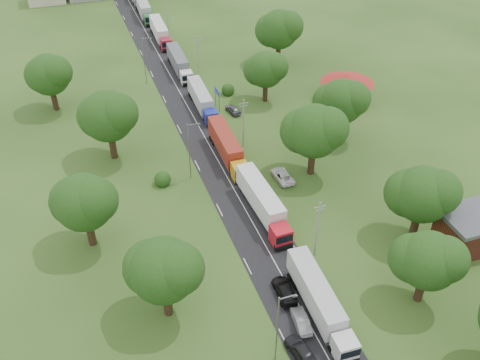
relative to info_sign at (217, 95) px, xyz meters
name	(u,v)px	position (x,y,z in m)	size (l,w,h in m)	color
ground	(257,231)	(-5.20, -35.00, -3.00)	(260.00, 260.00, 0.00)	#254115
road	(215,155)	(-5.20, -15.00, -3.00)	(8.00, 200.00, 0.04)	black
info_sign	(217,95)	(0.00, 0.00, 0.00)	(0.12, 3.10, 4.10)	slate
pole_1	(317,229)	(0.30, -42.00, 1.68)	(1.60, 0.24, 9.00)	gray
pole_2	(244,122)	(0.30, -14.00, 1.68)	(1.60, 0.24, 9.00)	gray
pole_3	(198,57)	(0.30, 14.00, 1.68)	(1.60, 0.24, 9.00)	gray
pole_4	(167,13)	(0.30, 42.00, 1.68)	(1.60, 0.24, 9.00)	gray
lamp_0	(279,326)	(-10.55, -55.00, 2.55)	(2.03, 0.22, 10.00)	slate
lamp_1	(190,149)	(-10.55, -20.00, 2.55)	(2.03, 0.22, 10.00)	slate
lamp_2	(145,58)	(-10.55, 15.00, 2.55)	(2.03, 0.22, 10.00)	slate
tree_2	(428,260)	(8.79, -52.86, 3.59)	(8.00, 8.00, 10.10)	#382616
tree_3	(422,194)	(14.79, -42.84, 4.22)	(8.80, 8.80, 11.07)	#382616
tree_4	(314,131)	(7.79, -24.83, 4.85)	(9.60, 9.60, 12.05)	#382616
tree_5	(341,101)	(16.79, -16.84, 4.22)	(8.80, 8.80, 11.07)	#382616
tree_6	(266,69)	(9.79, 0.14, 3.59)	(8.00, 8.00, 10.10)	#382616
tree_7	(279,29)	(18.79, 15.17, 4.85)	(9.60, 9.60, 12.05)	#382616
tree_10	(163,269)	(-20.21, -44.84, 4.22)	(8.80, 8.80, 11.07)	#382616
tree_11	(84,202)	(-27.21, -29.84, 4.22)	(8.80, 8.80, 11.07)	#382616
tree_12	(107,116)	(-21.21, -9.83, 4.85)	(9.60, 9.60, 12.05)	#382616
tree_13	(48,74)	(-29.21, 10.16, 4.22)	(8.80, 8.80, 11.07)	#382616
house_brick	(472,229)	(20.80, -47.00, -0.35)	(8.60, 6.60, 5.20)	maroon
house_cream	(347,83)	(24.80, -5.00, 0.64)	(10.08, 10.08, 5.80)	beige
truck_0	(319,300)	(-3.55, -50.80, -0.82)	(3.06, 14.90, 4.12)	silver
truck_1	(263,202)	(-3.20, -31.99, -0.74)	(3.07, 15.44, 4.27)	red
truck_2	(227,146)	(-3.47, -16.43, -0.78)	(2.91, 15.15, 4.19)	orange
truck_3	(202,99)	(-2.81, 0.92, -0.94)	(2.81, 14.05, 3.89)	#192698
truck_4	(179,62)	(-2.87, 18.23, -0.87)	(2.85, 14.55, 4.03)	white
truck_5	(160,32)	(-2.91, 36.56, -0.80)	(3.03, 14.98, 4.14)	maroon
truck_6	(144,9)	(-3.40, 53.45, -0.83)	(3.14, 14.85, 4.10)	#256437
car_lane_front	(301,351)	(-7.89, -55.56, -2.19)	(1.93, 4.79, 1.63)	black
car_lane_mid	(301,321)	(-6.20, -51.81, -2.29)	(1.51, 4.34, 1.43)	gray
car_lane_rear	(285,291)	(-6.20, -47.00, -2.25)	(2.11, 5.20, 1.51)	black
car_verge_near	(282,176)	(2.80, -25.16, -2.29)	(2.38, 5.16, 1.43)	white
car_verge_far	(233,109)	(2.33, -2.50, -2.30)	(1.65, 4.10, 1.40)	#515258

